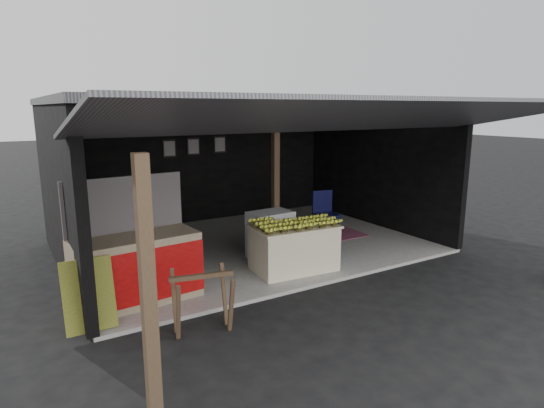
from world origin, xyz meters
TOP-DOWN VIEW (x-y plane):
  - ground at (0.00, 0.00)m, footprint 80.00×80.00m
  - concrete_slab at (0.00, 2.50)m, footprint 7.00×5.00m
  - shophouse at (0.00, 2.82)m, footprint 7.40×7.29m
  - banana_table at (-0.02, 0.76)m, footprint 1.52×1.01m
  - banana_pile at (-0.02, 0.76)m, footprint 1.40×0.91m
  - white_crate at (-0.03, 1.54)m, footprint 0.83×0.60m
  - neighbor_stall at (-2.72, 0.86)m, footprint 1.82×0.93m
  - green_signboard at (-3.48, 0.26)m, footprint 0.62×0.24m
  - sawhorse at (-2.24, -0.45)m, footprint 0.84×0.83m
  - water_barrel at (0.90, 0.95)m, footprint 0.31×0.31m
  - plastic_chair at (1.78, 2.24)m, footprint 0.55×0.55m
  - magenta_rug at (1.89, 2.17)m, footprint 1.51×1.01m
  - picture_frames at (-0.17, 4.89)m, footprint 1.62×0.04m

SIDE VIEW (x-z plane):
  - ground at x=0.00m, z-range 0.00..0.00m
  - concrete_slab at x=0.00m, z-range 0.00..0.06m
  - magenta_rug at x=1.89m, z-range 0.06..0.07m
  - water_barrel at x=0.90m, z-range 0.06..0.52m
  - banana_table at x=-0.02m, z-range 0.06..0.86m
  - white_crate at x=-0.03m, z-range 0.06..0.95m
  - sawhorse at x=-2.24m, z-range 0.11..0.91m
  - green_signboard at x=-3.48m, z-range 0.07..0.99m
  - neighbor_stall at x=-2.72m, z-range -0.31..1.51m
  - plastic_chair at x=1.78m, z-range 0.15..1.15m
  - banana_pile at x=-0.02m, z-range 0.86..1.02m
  - picture_frames at x=-0.17m, z-range 1.70..2.16m
  - shophouse at x=0.00m, z-range 0.59..3.61m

